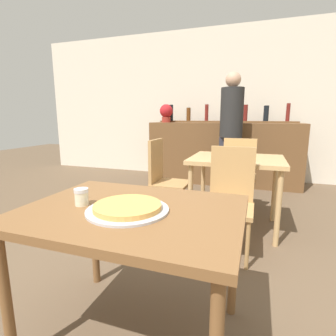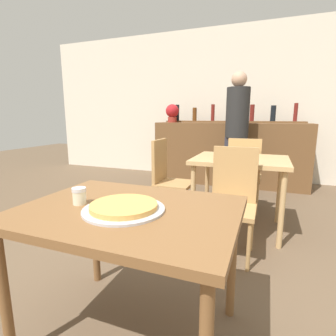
{
  "view_description": "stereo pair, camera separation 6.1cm",
  "coord_description": "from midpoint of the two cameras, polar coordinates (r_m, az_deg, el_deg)",
  "views": [
    {
      "loc": [
        0.57,
        -1.11,
        1.19
      ],
      "look_at": [
        0.0,
        0.55,
        0.84
      ],
      "focal_mm": 28.0,
      "sensor_mm": 36.0,
      "label": 1
    },
    {
      "loc": [
        0.63,
        -1.09,
        1.19
      ],
      "look_at": [
        0.0,
        0.55,
        0.84
      ],
      "focal_mm": 28.0,
      "sensor_mm": 36.0,
      "label": 2
    }
  ],
  "objects": [
    {
      "name": "ground_plane",
      "position": [
        1.73,
        -6.55,
        -32.29
      ],
      "size": [
        16.0,
        16.0,
        0.0
      ],
      "primitive_type": "plane",
      "color": "brown"
    },
    {
      "name": "wall_back",
      "position": [
        5.22,
        14.69,
        13.21
      ],
      "size": [
        8.0,
        0.05,
        2.8
      ],
      "color": "silver",
      "rests_on": "ground_plane"
    },
    {
      "name": "dining_table_near",
      "position": [
        1.36,
        -7.18,
        -11.77
      ],
      "size": [
        1.08,
        0.82,
        0.74
      ],
      "color": "brown",
      "rests_on": "ground_plane"
    },
    {
      "name": "dining_table_far",
      "position": [
        2.82,
        16.01,
        0.16
      ],
      "size": [
        0.94,
        0.76,
        0.76
      ],
      "color": "tan",
      "rests_on": "ground_plane"
    },
    {
      "name": "bar_counter",
      "position": [
        4.76,
        13.49,
        3.06
      ],
      "size": [
        2.6,
        0.56,
        1.07
      ],
      "color": "brown",
      "rests_on": "ground_plane"
    },
    {
      "name": "bar_back_shelf",
      "position": [
        4.85,
        14.05,
        10.4
      ],
      "size": [
        2.39,
        0.24,
        0.32
      ],
      "color": "brown",
      "rests_on": "bar_counter"
    },
    {
      "name": "chair_far_side_front",
      "position": [
        2.32,
        14.6,
        -5.81
      ],
      "size": [
        0.4,
        0.4,
        0.93
      ],
      "color": "tan",
      "rests_on": "ground_plane"
    },
    {
      "name": "chair_far_side_back",
      "position": [
        3.38,
        16.71,
        -0.64
      ],
      "size": [
        0.4,
        0.4,
        0.93
      ],
      "rotation": [
        0.0,
        0.0,
        3.14
      ],
      "color": "tan",
      "rests_on": "ground_plane"
    },
    {
      "name": "chair_far_side_left",
      "position": [
        3.02,
        0.46,
        -1.53
      ],
      "size": [
        0.4,
        0.4,
        0.93
      ],
      "rotation": [
        0.0,
        0.0,
        1.57
      ],
      "color": "tan",
      "rests_on": "ground_plane"
    },
    {
      "name": "pizza_tray",
      "position": [
        1.29,
        -8.17,
        -8.51
      ],
      "size": [
        0.4,
        0.4,
        0.04
      ],
      "color": "#B7B7BC",
      "rests_on": "dining_table_near"
    },
    {
      "name": "cheese_shaker",
      "position": [
        1.42,
        -17.57,
        -5.8
      ],
      "size": [
        0.07,
        0.07,
        0.09
      ],
      "color": "beige",
      "rests_on": "dining_table_near"
    },
    {
      "name": "person_standing",
      "position": [
        4.12,
        15.16,
        8.22
      ],
      "size": [
        0.34,
        0.34,
        1.83
      ],
      "color": "#2D2D38",
      "rests_on": "ground_plane"
    },
    {
      "name": "potted_plant",
      "position": [
        4.91,
        1.3,
        12.04
      ],
      "size": [
        0.24,
        0.24,
        0.33
      ],
      "color": "maroon",
      "rests_on": "bar_counter"
    }
  ]
}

